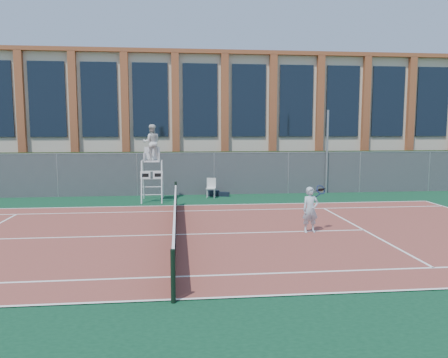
{
  "coord_description": "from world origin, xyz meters",
  "views": [
    {
      "loc": [
        0.13,
        -14.01,
        3.45
      ],
      "look_at": [
        1.92,
        3.0,
        1.5
      ],
      "focal_mm": 35.0,
      "sensor_mm": 36.0,
      "label": 1
    }
  ],
  "objects": [
    {
      "name": "plastic_chair",
      "position": [
        1.77,
        7.82,
        0.59
      ],
      "size": [
        0.54,
        0.54,
        0.98
      ],
      "color": "silver",
      "rests_on": "apron"
    },
    {
      "name": "sports_bag_far",
      "position": [
        2.45,
        8.1,
        0.12
      ],
      "size": [
        0.6,
        0.37,
        0.22
      ],
      "primitive_type": "cube",
      "rotation": [
        0.0,
        0.0,
        -0.24
      ],
      "color": "black",
      "rests_on": "apron"
    },
    {
      "name": "tennis_court",
      "position": [
        0.0,
        0.0,
        0.02
      ],
      "size": [
        23.77,
        10.97,
        0.02
      ],
      "primitive_type": "cube",
      "color": "brown",
      "rests_on": "apron"
    },
    {
      "name": "sports_bag_near",
      "position": [
        1.88,
        8.31,
        0.15
      ],
      "size": [
        0.67,
        0.27,
        0.29
      ],
      "primitive_type": "cube",
      "rotation": [
        0.0,
        0.0,
        -0.0
      ],
      "color": "black",
      "rests_on": "apron"
    },
    {
      "name": "fence",
      "position": [
        0.0,
        8.8,
        1.1
      ],
      "size": [
        40.0,
        0.06,
        2.2
      ],
      "primitive_type": null,
      "color": "#595E60",
      "rests_on": "ground"
    },
    {
      "name": "steel_pole",
      "position": [
        8.08,
        8.7,
        2.23
      ],
      "size": [
        0.12,
        0.12,
        4.47
      ],
      "primitive_type": "cylinder",
      "color": "#9EA0A5",
      "rests_on": "ground"
    },
    {
      "name": "tennis_player",
      "position": [
        4.48,
        -0.12,
        0.8
      ],
      "size": [
        0.89,
        0.63,
        1.55
      ],
      "color": "#ABC3CE",
      "rests_on": "tennis_court"
    },
    {
      "name": "hedge",
      "position": [
        0.0,
        10.0,
        1.1
      ],
      "size": [
        40.0,
        1.4,
        2.2
      ],
      "primitive_type": "cube",
      "color": "black",
      "rests_on": "ground"
    },
    {
      "name": "umpire_chair",
      "position": [
        -1.13,
        7.05,
        2.72
      ],
      "size": [
        1.04,
        1.6,
        3.72
      ],
      "color": "white",
      "rests_on": "ground"
    },
    {
      "name": "apron",
      "position": [
        0.0,
        1.0,
        0.01
      ],
      "size": [
        36.0,
        20.0,
        0.01
      ],
      "primitive_type": "cube",
      "color": "#0C341E",
      "rests_on": "ground"
    },
    {
      "name": "ground",
      "position": [
        0.0,
        0.0,
        0.0
      ],
      "size": [
        120.0,
        120.0,
        0.0
      ],
      "primitive_type": "plane",
      "color": "#233814"
    },
    {
      "name": "tennis_net",
      "position": [
        0.0,
        0.0,
        0.54
      ],
      "size": [
        0.1,
        11.3,
        1.1
      ],
      "color": "black",
      "rests_on": "ground"
    },
    {
      "name": "building",
      "position": [
        0.0,
        17.95,
        4.15
      ],
      "size": [
        45.0,
        10.6,
        8.22
      ],
      "color": "beige",
      "rests_on": "ground"
    }
  ]
}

